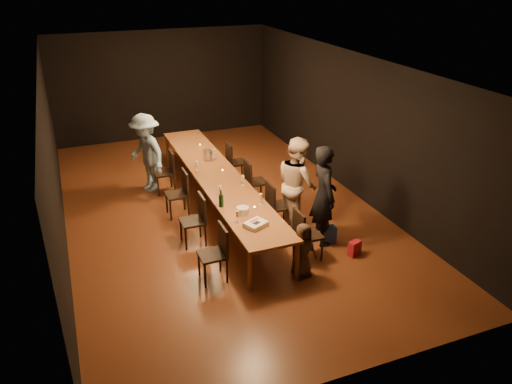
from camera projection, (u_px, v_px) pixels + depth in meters
name	position (u px, v px, depth m)	size (l,w,h in m)	color
ground	(218.00, 208.00, 10.38)	(10.00, 10.00, 0.00)	#4D2613
room_shell	(215.00, 111.00, 9.50)	(6.04, 10.04, 3.02)	black
table	(217.00, 177.00, 10.08)	(0.90, 6.00, 0.75)	brown
chair_right_0	(308.00, 234.00, 8.45)	(0.42, 0.42, 0.93)	black
chair_right_1	(279.00, 205.00, 9.46)	(0.42, 0.42, 0.93)	black
chair_right_2	(256.00, 181.00, 10.47)	(0.42, 0.42, 0.93)	black
chair_right_3	(237.00, 162.00, 11.48)	(0.42, 0.42, 0.93)	black
chair_left_0	(212.00, 254.00, 7.88)	(0.42, 0.42, 0.93)	black
chair_left_1	(192.00, 221.00, 8.89)	(0.42, 0.42, 0.93)	black
chair_left_2	(177.00, 194.00, 9.90)	(0.42, 0.42, 0.93)	black
chair_left_3	(164.00, 172.00, 10.91)	(0.42, 0.42, 0.93)	black
woman_birthday	(324.00, 195.00, 8.77)	(0.68, 0.44, 1.85)	black
woman_tan	(297.00, 184.00, 9.27)	(0.88, 0.69, 1.81)	beige
man_blue	(146.00, 153.00, 10.85)	(1.12, 0.65, 1.74)	#91BEE0
child	(303.00, 251.00, 7.97)	(0.46, 0.30, 0.94)	#3D2C22
gift_bag_red	(355.00, 248.00, 8.67)	(0.23, 0.13, 0.27)	red
gift_bag_blue	(328.00, 235.00, 9.05)	(0.25, 0.17, 0.32)	#2650A5
birthday_cake	(256.00, 224.00, 8.10)	(0.42, 0.39, 0.08)	white
plate_stack	(243.00, 211.00, 8.49)	(0.22, 0.22, 0.12)	white
champagne_bottle	(221.00, 198.00, 8.69)	(0.08, 0.08, 0.35)	black
ice_bucket	(208.00, 155.00, 10.79)	(0.20, 0.20, 0.21)	silver
wineglass_0	(238.00, 217.00, 8.21)	(0.06, 0.06, 0.21)	beige
wineglass_1	(261.00, 199.00, 8.80)	(0.06, 0.06, 0.21)	beige
wineglass_2	(220.00, 191.00, 9.11)	(0.06, 0.06, 0.21)	silver
wineglass_3	(243.00, 180.00, 9.54)	(0.06, 0.06, 0.21)	beige
wineglass_4	(197.00, 166.00, 10.22)	(0.06, 0.06, 0.21)	silver
wineglass_5	(214.00, 154.00, 10.85)	(0.06, 0.06, 0.21)	silver
tealight_near	(254.00, 208.00, 8.69)	(0.05, 0.05, 0.03)	#B2B7B2
tealight_mid	(222.00, 171.00, 10.20)	(0.05, 0.05, 0.03)	#B2B7B2
tealight_far	(200.00, 145.00, 11.61)	(0.05, 0.05, 0.03)	#B2B7B2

